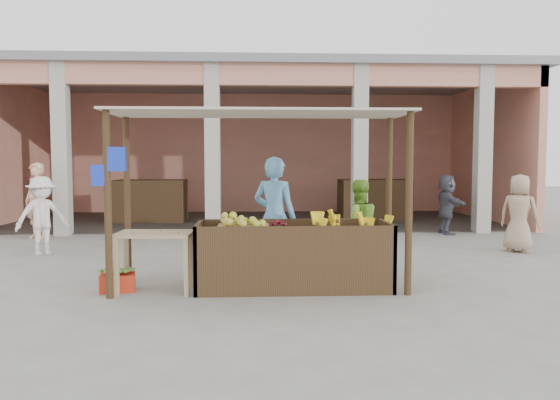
{
  "coord_description": "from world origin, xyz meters",
  "views": [
    {
      "loc": [
        -0.04,
        -7.31,
        1.72
      ],
      "look_at": [
        0.38,
        1.2,
        1.12
      ],
      "focal_mm": 35.0,
      "sensor_mm": 36.0,
      "label": 1
    }
  ],
  "objects": [
    {
      "name": "produce_sacks",
      "position": [
        2.4,
        5.21,
        0.28
      ],
      "size": [
        0.92,
        0.69,
        0.56
      ],
      "color": "maroon",
      "rests_on": "ground"
    },
    {
      "name": "motorcycle",
      "position": [
        1.29,
        2.03,
        0.52
      ],
      "size": [
        0.69,
        1.99,
        1.04
      ],
      "primitive_type": "imported",
      "rotation": [
        0.0,
        0.0,
        1.57
      ],
      "color": "maroon",
      "rests_on": "ground"
    },
    {
      "name": "vendor_green",
      "position": [
        1.58,
        1.03,
        0.76
      ],
      "size": [
        0.78,
        0.52,
        1.52
      ],
      "primitive_type": "imported",
      "rotation": [
        0.0,
        0.0,
        3.28
      ],
      "color": "#7EBC34",
      "rests_on": "ground"
    },
    {
      "name": "berry_heap",
      "position": [
        0.29,
        -0.01,
        0.87
      ],
      "size": [
        0.42,
        0.34,
        0.13
      ],
      "primitive_type": "ellipsoid",
      "color": "maroon",
      "rests_on": "fruit_stall"
    },
    {
      "name": "melon_tray",
      "position": [
        -0.18,
        0.01,
        0.89
      ],
      "size": [
        0.69,
        0.6,
        0.19
      ],
      "color": "#93744C",
      "rests_on": "fruit_stall"
    },
    {
      "name": "banana_heap",
      "position": [
        1.25,
        -0.04,
        0.9
      ],
      "size": [
        1.1,
        0.6,
        0.2
      ],
      "primitive_type": null,
      "color": "yellow",
      "rests_on": "fruit_stall"
    },
    {
      "name": "papaya_pile",
      "position": [
        -1.34,
        -0.12,
        0.9
      ],
      "size": [
        0.74,
        0.42,
        0.21
      ],
      "primitive_type": null,
      "color": "#4E812A",
      "rests_on": "side_table"
    },
    {
      "name": "shopper_c",
      "position": [
        5.01,
        2.78,
        0.82
      ],
      "size": [
        0.93,
        0.91,
        1.64
      ],
      "primitive_type": "imported",
      "rotation": [
        0.0,
        0.0,
        2.4
      ],
      "color": "tan",
      "rests_on": "ground"
    },
    {
      "name": "red_crate",
      "position": [
        -1.85,
        -0.06,
        0.12
      ],
      "size": [
        0.49,
        0.39,
        0.23
      ],
      "primitive_type": "cube",
      "rotation": [
        0.0,
        0.0,
        0.17
      ],
      "color": "red",
      "rests_on": "ground"
    },
    {
      "name": "shopper_a",
      "position": [
        -3.95,
        2.93,
        0.78
      ],
      "size": [
        1.12,
        0.96,
        1.57
      ],
      "primitive_type": "imported",
      "rotation": [
        0.0,
        0.0,
        0.55
      ],
      "color": "white",
      "rests_on": "ground"
    },
    {
      "name": "vendor_blue",
      "position": [
        0.27,
        0.75,
        0.96
      ],
      "size": [
        0.87,
        0.76,
        1.91
      ],
      "primitive_type": "imported",
      "rotation": [
        0.0,
        0.0,
        2.74
      ],
      "color": "#62A6D9",
      "rests_on": "ground"
    },
    {
      "name": "fruit_stall",
      "position": [
        0.5,
        0.0,
        0.4
      ],
      "size": [
        2.6,
        0.95,
        0.8
      ],
      "primitive_type": "cube",
      "color": "#44321B",
      "rests_on": "ground"
    },
    {
      "name": "shopper_d",
      "position": [
        4.55,
        5.38,
        0.75
      ],
      "size": [
        0.6,
        1.4,
        1.5
      ],
      "primitive_type": "imported",
      "rotation": [
        0.0,
        0.0,
        1.59
      ],
      "color": "#454652",
      "rests_on": "ground"
    },
    {
      "name": "plantain_bundle",
      "position": [
        -1.85,
        -0.06,
        0.27
      ],
      "size": [
        0.35,
        0.24,
        0.07
      ],
      "primitive_type": null,
      "color": "#548D33",
      "rests_on": "red_crate"
    },
    {
      "name": "side_table",
      "position": [
        -1.34,
        -0.12,
        0.65
      ],
      "size": [
        1.02,
        0.71,
        0.79
      ],
      "rotation": [
        0.0,
        0.0,
        -0.06
      ],
      "color": "tan",
      "rests_on": "ground"
    },
    {
      "name": "stall_awning",
      "position": [
        -0.01,
        0.06,
        1.98
      ],
      "size": [
        4.09,
        1.35,
        2.39
      ],
      "color": "#44321B",
      "rests_on": "ground"
    },
    {
      "name": "shopper_e",
      "position": [
        -4.85,
        5.0,
        0.89
      ],
      "size": [
        0.82,
        0.76,
        1.77
      ],
      "primitive_type": "imported",
      "rotation": [
        0.0,
        0.0,
        -0.51
      ],
      "color": "#F1B089",
      "rests_on": "ground"
    },
    {
      "name": "ground",
      "position": [
        0.0,
        0.0,
        0.0
      ],
      "size": [
        60.0,
        60.0,
        0.0
      ],
      "primitive_type": "plane",
      "color": "gray",
      "rests_on": "ground"
    },
    {
      "name": "market_building",
      "position": [
        0.05,
        8.93,
        2.7
      ],
      "size": [
        14.4,
        6.4,
        4.2
      ],
      "color": "#E29176",
      "rests_on": "ground"
    }
  ]
}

